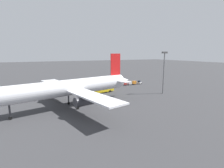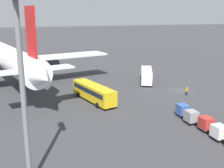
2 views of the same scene
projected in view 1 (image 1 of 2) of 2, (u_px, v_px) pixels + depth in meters
ground_plane at (86, 86)px, 97.11m from camera, size 600.00×600.00×0.00m
airplane at (68, 88)px, 57.06m from camera, size 55.55×48.35×17.78m
shuttle_bus_near at (71, 85)px, 89.48m from camera, size 10.28×6.58×3.26m
shuttle_bus_far at (101, 89)px, 79.47m from camera, size 12.87×5.53×3.22m
baggage_tug at (139, 82)px, 102.16m from camera, size 2.61×2.04×2.10m
worker_person at (92, 84)px, 97.86m from camera, size 0.38×0.38×1.74m
cargo_cart_orange at (134, 83)px, 100.41m from camera, size 2.03×1.72×2.06m
cargo_cart_white at (130, 83)px, 99.07m from camera, size 2.03×1.72×2.06m
cargo_cart_red at (125, 83)px, 97.98m from camera, size 2.03×1.72×2.06m
cargo_cart_grey at (120, 84)px, 96.30m from camera, size 2.03×1.72×2.06m
cargo_cart_blue at (115, 84)px, 95.38m from camera, size 2.03×1.72×2.06m
light_pole at (164, 68)px, 76.36m from camera, size 2.80×0.70×18.57m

